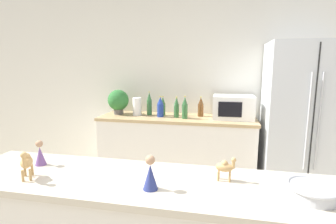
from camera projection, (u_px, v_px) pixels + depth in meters
The scene contains 18 objects.
wall_back at pixel (207, 86), 3.48m from camera, with size 8.00×0.06×2.55m.
back_counter at pixel (177, 151), 3.38m from camera, with size 1.94×0.63×0.91m.
refrigerator at pixel (302, 123), 2.95m from camera, with size 0.82×0.71×1.80m.
potted_plant at pixel (118, 101), 3.45m from camera, with size 0.27×0.27×0.32m.
paper_towel_roll at pixel (137, 107), 3.38m from camera, with size 0.11×0.11×0.23m.
microwave at pixel (233, 107), 3.15m from camera, with size 0.48×0.37×0.28m.
back_bottle_0 at pixel (160, 107), 3.27m from camera, with size 0.08×0.08×0.26m.
back_bottle_1 at pixel (185, 108), 3.16m from camera, with size 0.07×0.07×0.27m.
back_bottle_2 at pixel (176, 107), 3.35m from camera, with size 0.07×0.07×0.23m.
back_bottle_3 at pixel (149, 104), 3.39m from camera, with size 0.06×0.06×0.30m.
back_bottle_4 at pixel (163, 106), 3.36m from camera, with size 0.06×0.06×0.25m.
back_bottle_5 at pixel (176, 108), 3.23m from camera, with size 0.06×0.06×0.26m.
back_bottle_6 at pixel (201, 107), 3.30m from camera, with size 0.07×0.07×0.25m.
fruit_bowl at pixel (313, 190), 1.15m from camera, with size 0.23×0.23×0.06m.
camel_figurine at pixel (225, 167), 1.31m from camera, with size 0.10×0.05×0.13m.
camel_figurine_second at pixel (26, 162), 1.33m from camera, with size 0.11×0.12×0.16m.
wise_man_figurine_crimson at pixel (40, 154), 1.53m from camera, with size 0.06×0.06×0.15m.
wise_man_figurine_purple at pixel (150, 175), 1.22m from camera, with size 0.07×0.07×0.17m.
Camera 1 is at (0.21, -0.79, 1.53)m, focal length 28.00 mm.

